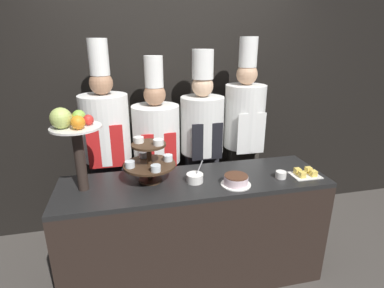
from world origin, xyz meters
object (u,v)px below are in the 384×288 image
object	(u,v)px
cup_white	(281,175)
chef_center_right	(202,142)
cake_round	(236,180)
chef_right	(243,134)
serving_bowl_near	(195,178)
fruit_pedestal	(73,131)
tiered_stand	(149,160)
chef_center_left	(157,151)
cake_square_tray	(305,173)
chef_left	(107,147)

from	to	relation	value
cup_white	chef_center_right	xyz separation A→B (m)	(-0.43, 0.70, 0.06)
cake_round	chef_right	size ratio (longest dim) A/B	0.11
cake_round	serving_bowl_near	world-z (taller)	serving_bowl_near
fruit_pedestal	chef_right	distance (m)	1.56
tiered_stand	cake_round	distance (m)	0.64
tiered_stand	chef_center_left	distance (m)	0.56
fruit_pedestal	chef_center_left	xyz separation A→B (m)	(0.60, 0.56, -0.39)
chef_right	cake_square_tray	bearing A→B (deg)	-72.10
cake_round	chef_center_left	distance (m)	0.88
fruit_pedestal	cup_white	size ratio (longest dim) A/B	7.46
serving_bowl_near	cup_white	bearing A→B (deg)	-6.95
fruit_pedestal	chef_right	world-z (taller)	chef_right
cake_round	chef_left	world-z (taller)	chef_left
tiered_stand	chef_center_right	size ratio (longest dim) A/B	0.21
cake_round	cup_white	world-z (taller)	cake_round
fruit_pedestal	chef_left	bearing A→B (deg)	73.57
tiered_stand	chef_center_left	xyz separation A→B (m)	(0.11, 0.53, -0.13)
cake_square_tray	chef_left	world-z (taller)	chef_left
cup_white	cake_square_tray	bearing A→B (deg)	-1.22
cake_square_tray	chef_right	size ratio (longest dim) A/B	0.11
tiered_stand	serving_bowl_near	world-z (taller)	tiered_stand
cup_white	chef_right	world-z (taller)	chef_right
fruit_pedestal	chef_center_left	distance (m)	0.91
chef_left	chef_center_right	distance (m)	0.85
chef_left	chef_center_right	bearing A→B (deg)	0.00
tiered_stand	cake_round	size ratio (longest dim) A/B	1.76
fruit_pedestal	serving_bowl_near	distance (m)	0.89
serving_bowl_near	chef_left	world-z (taller)	chef_left
tiered_stand	cup_white	xyz separation A→B (m)	(0.97, -0.17, -0.14)
cup_white	chef_left	world-z (taller)	chef_left
cup_white	serving_bowl_near	size ratio (longest dim) A/B	0.48
chef_center_left	chef_right	world-z (taller)	chef_right
fruit_pedestal	chef_center_left	size ratio (longest dim) A/B	0.34
serving_bowl_near	chef_right	distance (m)	0.89
cake_round	cake_square_tray	size ratio (longest dim) A/B	1.02
cake_square_tray	serving_bowl_near	bearing A→B (deg)	174.41
serving_bowl_near	chef_center_left	world-z (taller)	chef_center_left
cake_square_tray	chef_right	bearing A→B (deg)	107.90
cup_white	chef_center_left	distance (m)	1.10
chef_center_right	chef_right	size ratio (longest dim) A/B	0.95
serving_bowl_near	chef_left	bearing A→B (deg)	135.71
chef_left	cup_white	bearing A→B (deg)	-28.55
cake_round	fruit_pedestal	bearing A→B (deg)	171.00
fruit_pedestal	serving_bowl_near	size ratio (longest dim) A/B	3.57
cup_white	chef_left	size ratio (longest dim) A/B	0.04
tiered_stand	cake_round	bearing A→B (deg)	-18.81
tiered_stand	fruit_pedestal	world-z (taller)	fruit_pedestal
tiered_stand	cake_round	xyz separation A→B (m)	(0.59, -0.20, -0.13)
cake_round	serving_bowl_near	size ratio (longest dim) A/B	1.31
tiered_stand	cup_white	distance (m)	0.99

